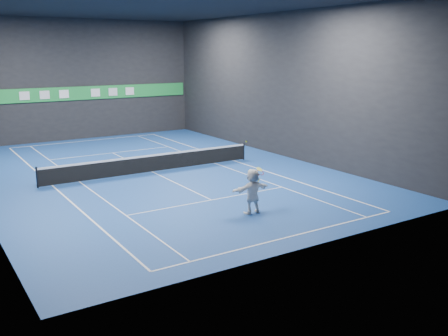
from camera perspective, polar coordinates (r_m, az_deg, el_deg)
ground at (r=28.24m, az=-8.15°, el=-0.46°), size 26.00×26.00×0.00m
ceiling at (r=27.56m, az=-8.79°, el=18.04°), size 26.00×26.00×0.00m
wall_back at (r=39.74m, az=-16.28°, el=9.65°), size 18.00×0.10×9.00m
wall_front at (r=16.60m, az=10.37°, el=5.70°), size 18.00×0.10×9.00m
wall_right at (r=32.26m, az=6.48°, el=9.38°), size 0.10×26.00×9.00m
baseline_near at (r=18.51m, az=7.44°, el=-7.81°), size 10.98×0.08×0.01m
baseline_far at (r=39.18m, az=-15.39°, el=3.02°), size 10.98×0.08×0.01m
sideline_doubles_left at (r=26.54m, az=-19.00°, el=-1.94°), size 0.08×23.78×0.01m
sideline_doubles_right at (r=30.83m, az=1.17°, el=0.83°), size 0.08×23.78×0.01m
sideline_singles_left at (r=26.87m, az=-16.15°, el=-1.55°), size 0.06×23.78×0.01m
sideline_singles_right at (r=30.10m, az=-1.02°, el=0.53°), size 0.06×23.78×0.01m
service_line_near at (r=22.75m, az=-1.44°, el=-3.67°), size 8.23×0.06×0.01m
service_line_far at (r=34.05m, az=-12.62°, el=1.70°), size 8.23×0.06×0.01m
center_service_line at (r=28.24m, az=-8.15°, el=-0.46°), size 0.06×12.80×0.01m
player at (r=20.72m, az=3.28°, el=-2.65°), size 1.77×0.57×1.90m
tennis_ball at (r=20.15m, az=2.56°, el=3.04°), size 0.06×0.06×0.06m
tennis_net at (r=28.12m, az=-8.19°, el=0.61°), size 12.50×0.10×1.07m
sponsor_banner at (r=39.74m, az=-16.16°, el=8.21°), size 17.64×0.11×1.00m
tennis_racket at (r=20.81m, az=4.13°, el=-0.62°), size 0.45×0.36×0.70m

